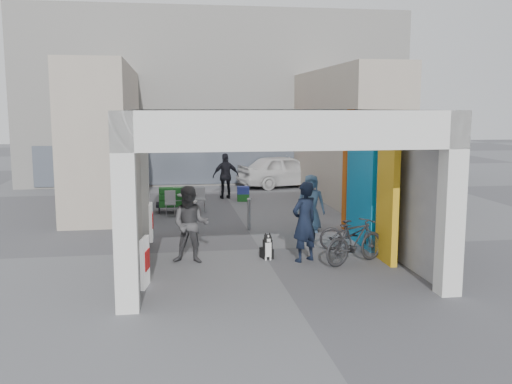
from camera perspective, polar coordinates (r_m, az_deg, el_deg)
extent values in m
plane|color=#5E5E63|center=(14.49, 0.41, -5.74)|extent=(90.00, 90.00, 0.00)
cube|color=silver|center=(10.06, -12.98, -2.08)|extent=(0.40, 0.40, 3.50)
cube|color=silver|center=(15.99, -11.42, 1.82)|extent=(0.40, 0.40, 3.50)
cube|color=silver|center=(11.31, 18.96, -1.17)|extent=(0.40, 0.40, 3.50)
cube|color=#D2560C|center=(16.80, 9.49, 2.18)|extent=(0.40, 0.40, 3.50)
plane|color=beige|center=(13.02, -12.02, 0.31)|extent=(0.00, 6.40, 6.40)
plane|color=#A5A6AB|center=(14.00, 13.30, 0.84)|extent=(0.00, 6.40, 6.40)
cube|color=#0C82C1|center=(15.06, 10.49, 0.10)|extent=(0.15, 2.00, 2.80)
cube|color=gold|center=(13.39, 13.01, -1.01)|extent=(0.15, 1.00, 2.80)
plane|color=silver|center=(13.06, 1.13, 8.23)|extent=(6.40, 6.40, 0.00)
cube|color=silver|center=(16.08, -0.74, 7.02)|extent=(6.40, 0.30, 0.70)
cube|color=silver|center=(10.08, 4.10, 6.15)|extent=(6.40, 0.30, 0.70)
cube|color=white|center=(16.25, -0.82, 6.86)|extent=(4.20, 0.05, 0.55)
cube|color=silver|center=(27.96, -4.18, 9.35)|extent=(18.00, 4.00, 8.00)
cube|color=#515966|center=(26.04, -3.75, 2.81)|extent=(16.20, 0.06, 1.80)
cube|color=white|center=(25.84, -8.24, 6.70)|extent=(2.60, 0.06, 0.50)
cube|color=red|center=(26.11, -0.48, 6.80)|extent=(2.20, 0.06, 0.50)
cube|color=#A89D8B|center=(21.52, -14.81, 5.37)|extent=(2.00, 9.00, 5.00)
cube|color=#A89D8B|center=(22.43, 8.82, 5.67)|extent=(2.00, 9.00, 5.00)
cylinder|color=gray|center=(16.41, -6.07, -2.49)|extent=(0.09, 0.09, 0.90)
cylinder|color=gray|center=(16.63, -0.71, -2.26)|extent=(0.09, 0.09, 0.92)
cylinder|color=gray|center=(16.92, 4.74, -2.26)|extent=(0.09, 0.09, 0.83)
cube|color=white|center=(11.63, -11.05, -6.92)|extent=(0.17, 0.56, 1.00)
cube|color=red|center=(11.61, -10.86, -6.68)|extent=(0.10, 0.39, 0.40)
cube|color=white|center=(15.59, -10.46, -2.98)|extent=(0.08, 0.55, 1.00)
cube|color=red|center=(15.58, -10.32, -2.80)|extent=(0.04, 0.39, 0.40)
cylinder|color=#9A999E|center=(19.15, -6.90, -1.28)|extent=(0.06, 0.06, 0.67)
cylinder|color=#9A999E|center=(19.21, -6.88, -2.24)|extent=(0.41, 0.41, 0.02)
cylinder|color=#9A999E|center=(19.09, -6.92, -0.29)|extent=(0.65, 0.65, 0.05)
cube|color=#9A999E|center=(18.98, -8.56, -1.79)|extent=(0.35, 0.35, 0.42)
cube|color=#9A999E|center=(19.08, -8.58, -0.47)|extent=(0.35, 0.05, 0.42)
cube|color=#9A999E|center=(19.65, -5.58, -1.38)|extent=(0.35, 0.35, 0.42)
cube|color=#9A999E|center=(19.74, -5.62, -0.12)|extent=(0.35, 0.05, 0.42)
cube|color=#9A999E|center=(19.71, -7.75, -1.39)|extent=(0.35, 0.35, 0.42)
cube|color=#9A999E|center=(19.81, -7.79, -0.13)|extent=(0.35, 0.05, 0.42)
cube|color=black|center=(19.73, -8.13, -1.54)|extent=(1.26, 0.63, 0.31)
cube|color=#17521A|center=(19.55, -8.13, -1.16)|extent=(1.05, 0.37, 0.19)
cube|color=#17521A|center=(19.67, -8.15, -0.49)|extent=(1.05, 0.37, 0.19)
cube|color=#17521A|center=(19.80, -8.17, 0.18)|extent=(1.05, 0.37, 0.19)
cube|color=#17521A|center=(21.82, -1.29, -0.54)|extent=(0.47, 0.38, 0.28)
cube|color=navy|center=(21.78, -1.30, 0.18)|extent=(0.47, 0.38, 0.28)
cube|color=black|center=(13.63, 1.07, -6.13)|extent=(0.24, 0.32, 0.24)
cube|color=black|center=(13.46, 1.17, -5.53)|extent=(0.19, 0.16, 0.36)
cube|color=white|center=(13.38, 1.24, -5.79)|extent=(0.15, 0.03, 0.34)
cylinder|color=white|center=(13.42, 0.99, -6.27)|extent=(0.04, 0.04, 0.28)
cylinder|color=white|center=(13.44, 1.45, -6.25)|extent=(0.04, 0.04, 0.28)
sphere|color=black|center=(13.39, 1.19, -4.65)|extent=(0.19, 0.19, 0.19)
cube|color=white|center=(13.30, 1.26, -4.83)|extent=(0.08, 0.12, 0.06)
cone|color=black|center=(13.40, 0.95, -4.24)|extent=(0.07, 0.07, 0.08)
cone|color=black|center=(13.42, 1.37, -4.23)|extent=(0.07, 0.07, 0.08)
imported|color=black|center=(13.23, 4.87, -2.98)|extent=(0.81, 0.71, 1.87)
imported|color=#434245|center=(13.16, -6.56, -3.26)|extent=(0.99, 0.84, 1.78)
imported|color=#52769F|center=(16.44, 5.49, -1.12)|extent=(0.90, 0.68, 1.65)
imported|color=black|center=(22.36, -3.03, 1.61)|extent=(1.09, 0.55, 1.78)
imported|color=black|center=(14.54, 9.68, -4.01)|extent=(1.75, 0.78, 0.89)
imported|color=black|center=(13.26, 9.88, -4.86)|extent=(1.78, 1.21, 1.05)
imported|color=silver|center=(25.71, 2.91, 2.14)|extent=(4.58, 2.77, 1.46)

